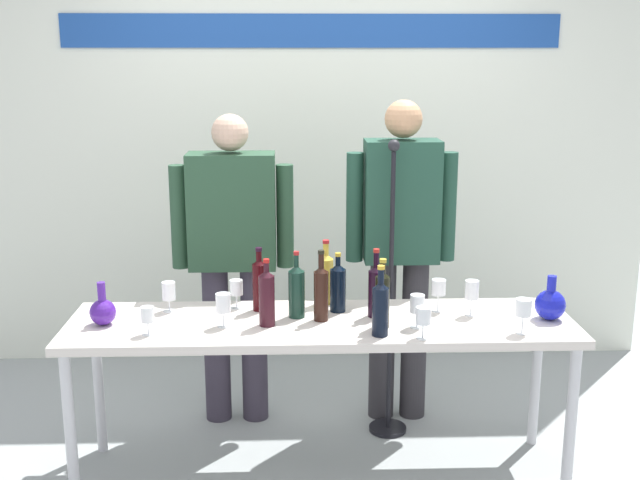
% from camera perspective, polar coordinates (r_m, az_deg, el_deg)
% --- Properties ---
extents(ground_plane, '(10.00, 10.00, 0.00)m').
position_cam_1_polar(ground_plane, '(3.92, 0.08, -16.63)').
color(ground_plane, '#979D9E').
extents(back_wall, '(4.33, 0.11, 3.00)m').
position_cam_1_polar(back_wall, '(4.96, -0.58, 8.16)').
color(back_wall, white).
rests_on(back_wall, ground).
extents(display_table, '(2.32, 0.61, 0.77)m').
position_cam_1_polar(display_table, '(3.62, 0.08, -6.88)').
color(display_table, silver).
rests_on(display_table, ground).
extents(decanter_blue_left, '(0.12, 0.12, 0.20)m').
position_cam_1_polar(decanter_blue_left, '(3.66, -15.60, -5.02)').
color(decanter_blue_left, '#481E92').
rests_on(decanter_blue_left, display_table).
extents(decanter_blue_right, '(0.14, 0.14, 0.21)m').
position_cam_1_polar(decanter_blue_right, '(3.74, 16.49, -4.50)').
color(decanter_blue_right, '#161CB1').
rests_on(decanter_blue_right, display_table).
extents(presenter_left, '(0.64, 0.22, 1.67)m').
position_cam_1_polar(presenter_left, '(4.13, -6.38, -0.66)').
color(presenter_left, '#352F3D').
rests_on(presenter_left, ground).
extents(presenter_right, '(0.58, 0.22, 1.74)m').
position_cam_1_polar(presenter_right, '(4.15, 5.90, -0.21)').
color(presenter_right, '#2E2C30').
rests_on(presenter_right, ground).
extents(wine_bottle_0, '(0.07, 0.07, 0.32)m').
position_cam_1_polar(wine_bottle_0, '(3.80, 0.43, -2.69)').
color(wine_bottle_0, gold).
rests_on(wine_bottle_0, display_table).
extents(wine_bottle_1, '(0.07, 0.07, 0.31)m').
position_cam_1_polar(wine_bottle_1, '(3.71, -4.46, -3.14)').
color(wine_bottle_1, black).
rests_on(wine_bottle_1, display_table).
extents(wine_bottle_2, '(0.07, 0.07, 0.33)m').
position_cam_1_polar(wine_bottle_2, '(3.56, 0.00, -3.78)').
color(wine_bottle_2, black).
rests_on(wine_bottle_2, display_table).
extents(wine_bottle_3, '(0.07, 0.07, 0.31)m').
position_cam_1_polar(wine_bottle_3, '(3.38, 4.44, -4.87)').
color(wine_bottle_3, black).
rests_on(wine_bottle_3, display_table).
extents(wine_bottle_4, '(0.07, 0.07, 0.32)m').
position_cam_1_polar(wine_bottle_4, '(3.48, 4.58, -4.20)').
color(wine_bottle_4, black).
rests_on(wine_bottle_4, display_table).
extents(wine_bottle_5, '(0.08, 0.08, 0.31)m').
position_cam_1_polar(wine_bottle_5, '(3.61, -1.72, -3.66)').
color(wine_bottle_5, '#133125').
rests_on(wine_bottle_5, display_table).
extents(wine_bottle_6, '(0.07, 0.07, 0.31)m').
position_cam_1_polar(wine_bottle_6, '(3.50, -3.91, -4.14)').
color(wine_bottle_6, '#320F19').
rests_on(wine_bottle_6, display_table).
extents(wine_bottle_7, '(0.07, 0.07, 0.32)m').
position_cam_1_polar(wine_bottle_7, '(3.62, 4.10, -3.60)').
color(wine_bottle_7, black).
rests_on(wine_bottle_7, display_table).
extents(wine_bottle_8, '(0.08, 0.08, 0.29)m').
position_cam_1_polar(wine_bottle_8, '(3.69, 1.31, -3.39)').
color(wine_bottle_8, black).
rests_on(wine_bottle_8, display_table).
extents(wine_glass_left_0, '(0.06, 0.06, 0.14)m').
position_cam_1_polar(wine_glass_left_0, '(3.76, -11.00, -3.72)').
color(wine_glass_left_0, white).
rests_on(wine_glass_left_0, display_table).
extents(wine_glass_left_1, '(0.06, 0.06, 0.14)m').
position_cam_1_polar(wine_glass_left_1, '(3.76, -6.14, -3.53)').
color(wine_glass_left_1, white).
rests_on(wine_glass_left_1, display_table).
extents(wine_glass_left_2, '(0.07, 0.07, 0.15)m').
position_cam_1_polar(wine_glass_left_2, '(3.51, -7.09, -4.63)').
color(wine_glass_left_2, white).
rests_on(wine_glass_left_2, display_table).
extents(wine_glass_left_3, '(0.06, 0.06, 0.13)m').
position_cam_1_polar(wine_glass_left_3, '(3.48, -12.50, -5.40)').
color(wine_glass_left_3, white).
rests_on(wine_glass_left_3, display_table).
extents(wine_glass_right_0, '(0.07, 0.07, 0.16)m').
position_cam_1_polar(wine_glass_right_0, '(3.51, 14.65, -4.84)').
color(wine_glass_right_0, white).
rests_on(wine_glass_right_0, display_table).
extents(wine_glass_right_1, '(0.06, 0.06, 0.17)m').
position_cam_1_polar(wine_glass_right_1, '(3.70, 11.04, -3.64)').
color(wine_glass_right_1, white).
rests_on(wine_glass_right_1, display_table).
extents(wine_glass_right_2, '(0.07, 0.07, 0.16)m').
position_cam_1_polar(wine_glass_right_2, '(3.73, 8.66, -3.48)').
color(wine_glass_right_2, white).
rests_on(wine_glass_right_2, display_table).
extents(wine_glass_right_3, '(0.07, 0.07, 0.14)m').
position_cam_1_polar(wine_glass_right_3, '(3.37, 7.57, -5.55)').
color(wine_glass_right_3, white).
rests_on(wine_glass_right_3, display_table).
extents(wine_glass_right_4, '(0.06, 0.06, 0.15)m').
position_cam_1_polar(wine_glass_right_4, '(3.50, 7.13, -4.70)').
color(wine_glass_right_4, white).
rests_on(wine_glass_right_4, display_table).
extents(microphone_stand, '(0.20, 0.20, 1.56)m').
position_cam_1_polar(microphone_stand, '(4.10, 5.11, -7.16)').
color(microphone_stand, black).
rests_on(microphone_stand, ground).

